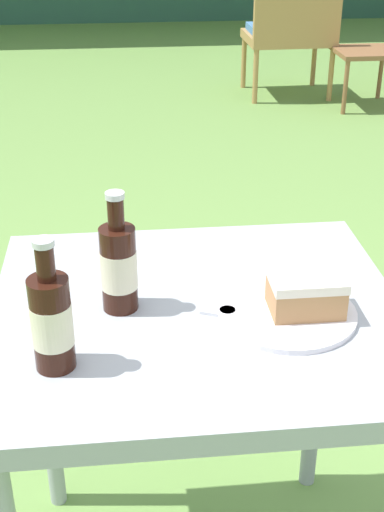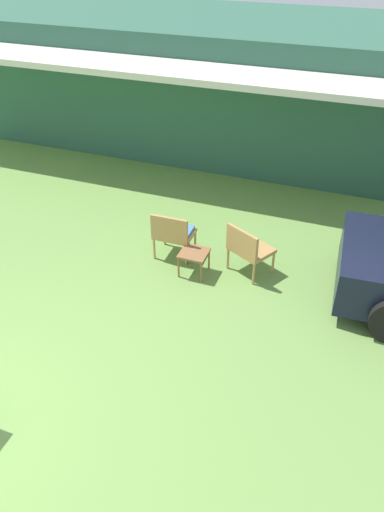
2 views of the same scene
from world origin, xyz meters
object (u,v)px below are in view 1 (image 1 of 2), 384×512
Objects in this scene: patio_table at (198,350)px; cola_bottle_far at (52,320)px; cola_bottle_near at (119,266)px; wicker_chair_cushioned at (290,30)px; garden_side_table at (366,58)px; cake_on_plate at (298,301)px.

cola_bottle_far is (-0.24, -0.14, 0.17)m from patio_table.
wicker_chair_cushioned is at bearing 72.73° from cola_bottle_near.
cola_bottle_far is at bearing -148.66° from patio_table.
patio_table is at bearing -6.74° from cola_bottle_near.
wicker_chair_cushioned is at bearing 146.61° from garden_side_table.
garden_side_table is 3.98m from cake_on_plate.
wicker_chair_cushioned is 0.57m from garden_side_table.
patio_table is at bearing 166.62° from cake_on_plate.
wicker_chair_cushioned is 4.34m from cola_bottle_far.
garden_side_table is at bearing 64.84° from cola_bottle_far.
cake_on_plate is at bearing 75.90° from wicker_chair_cushioned.
cola_bottle_near is at bearing 57.51° from cola_bottle_far.
cake_on_plate is at bearing 14.48° from cola_bottle_far.
cola_bottle_near reaches higher than wicker_chair_cushioned.
wicker_chair_cushioned reaches higher than cake_on_plate.
cola_bottle_far is at bearing -122.49° from cola_bottle_near.
cola_bottle_far is (-1.79, -3.81, 0.48)m from garden_side_table.
cola_bottle_far is (-1.33, -4.11, 0.34)m from wicker_chair_cushioned.
cola_bottle_far is at bearing -115.16° from garden_side_table.
wicker_chair_cushioned is 1.97× the size of garden_side_table.
garden_side_table is 1.90× the size of cola_bottle_far.
patio_table is at bearing -112.97° from garden_side_table.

